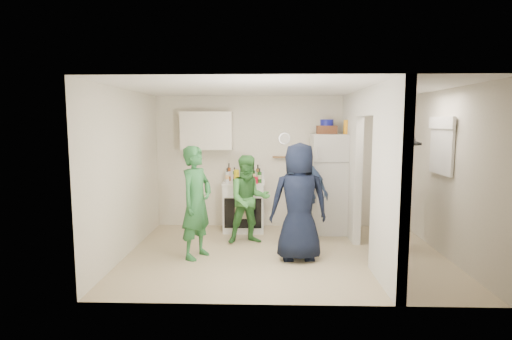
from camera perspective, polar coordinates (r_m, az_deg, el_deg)
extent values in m
plane|color=tan|center=(6.24, 4.14, -11.93)|extent=(4.80, 4.80, 0.00)
plane|color=silver|center=(7.65, 3.69, 1.15)|extent=(4.80, 0.00, 4.80)
plane|color=silver|center=(4.28, 5.24, -3.37)|extent=(4.80, 0.00, 4.80)
plane|color=silver|center=(6.33, -18.03, -0.37)|extent=(0.00, 3.40, 3.40)
plane|color=silver|center=(6.52, 25.81, -0.51)|extent=(0.00, 3.40, 3.40)
plane|color=white|center=(5.93, 4.35, 11.59)|extent=(4.80, 4.80, 0.00)
cube|color=silver|center=(7.20, 13.44, 0.62)|extent=(0.12, 1.20, 2.50)
cube|color=silver|center=(5.08, 18.46, -2.08)|extent=(0.12, 1.20, 2.50)
cube|color=silver|center=(6.09, 15.84, 9.34)|extent=(0.12, 1.00, 0.40)
cube|color=white|center=(7.45, -1.73, -5.17)|extent=(0.77, 0.64, 0.91)
cube|color=silver|center=(7.51, -7.01, 5.59)|extent=(0.95, 0.34, 0.70)
cube|color=silver|center=(7.42, 10.72, -1.87)|extent=(0.74, 0.72, 1.80)
cube|color=brown|center=(7.37, 10.06, 5.68)|extent=(0.35, 0.25, 0.15)
cylinder|color=navy|center=(7.37, 10.08, 6.69)|extent=(0.24, 0.24, 0.11)
cylinder|color=#F79F14|center=(7.28, 12.75, 6.00)|extent=(0.09, 0.09, 0.25)
cylinder|color=white|center=(7.60, 4.09, 4.51)|extent=(0.22, 0.02, 0.22)
cube|color=olive|center=(7.59, 3.70, 1.86)|extent=(0.35, 0.08, 0.03)
cube|color=black|center=(6.66, 25.13, 3.13)|extent=(0.03, 0.70, 0.80)
cube|color=white|center=(6.66, 25.01, 3.13)|extent=(0.04, 0.76, 0.86)
cube|color=white|center=(6.64, 24.97, 6.15)|extent=(0.04, 0.82, 0.18)
cylinder|color=yellow|center=(7.14, -2.81, -0.96)|extent=(0.09, 0.09, 0.25)
cylinder|color=red|center=(7.15, -0.08, -1.46)|extent=(0.09, 0.09, 0.12)
imported|color=#2A6938|center=(5.96, -8.51, -4.59)|extent=(0.63, 0.72, 1.67)
imported|color=#42853A|center=(6.61, -1.02, -4.25)|extent=(0.83, 0.71, 1.47)
imported|color=#354F75|center=(6.79, 6.60, -3.33)|extent=(1.01, 0.88, 1.63)
imported|color=black|center=(5.83, 6.16, -4.54)|extent=(0.88, 0.62, 1.72)
imported|color=black|center=(6.47, 19.15, -2.72)|extent=(1.26, 1.45, 1.95)
cylinder|color=brown|center=(7.50, -3.87, -0.28)|extent=(0.06, 0.06, 0.33)
cylinder|color=#1B5321|center=(7.29, -3.09, -0.70)|extent=(0.06, 0.06, 0.28)
cylinder|color=silver|center=(7.51, -2.20, -0.51)|extent=(0.06, 0.06, 0.27)
cylinder|color=brown|center=(7.29, -1.72, -0.68)|extent=(0.07, 0.07, 0.28)
cylinder|color=#A1ABB2|center=(7.53, -0.98, -0.32)|extent=(0.08, 0.08, 0.31)
cylinder|color=#143714|center=(7.36, -0.32, -0.60)|extent=(0.06, 0.06, 0.28)
cylinder|color=brown|center=(7.49, 0.27, -0.38)|extent=(0.07, 0.07, 0.30)
cylinder|color=silver|center=(7.27, -4.13, -0.78)|extent=(0.07, 0.07, 0.26)
cylinder|color=#4E160D|center=(7.46, -1.25, -0.37)|extent=(0.06, 0.06, 0.31)
cylinder|color=#1C4E1B|center=(7.25, 0.51, -0.78)|extent=(0.08, 0.08, 0.26)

